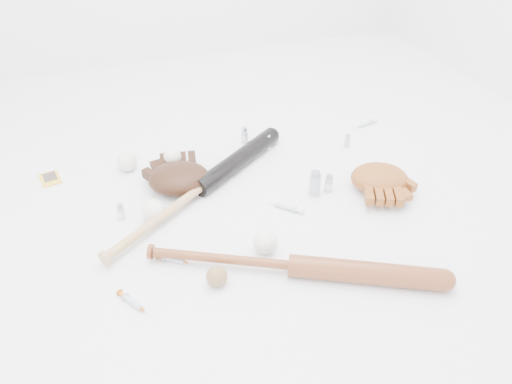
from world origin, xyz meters
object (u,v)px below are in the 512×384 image
object	(u,v)px
bat_wood	(292,265)
bat_dark	(201,187)
glove_dark	(179,178)
pedestal	(174,168)

from	to	relation	value
bat_wood	bat_dark	bearing A→B (deg)	135.78
bat_wood	glove_dark	distance (m)	0.60
bat_dark	glove_dark	bearing A→B (deg)	99.23
bat_dark	glove_dark	size ratio (longest dim) A/B	3.59
bat_dark	bat_wood	xyz separation A→B (m)	(0.16, -0.49, -0.00)
bat_wood	glove_dark	size ratio (longest dim) A/B	3.51
bat_wood	pedestal	world-z (taller)	bat_wood
bat_dark	glove_dark	xyz separation A→B (m)	(-0.07, 0.07, 0.01)
bat_wood	pedestal	xyz separation A→B (m)	(-0.22, 0.67, -0.01)
bat_dark	bat_wood	distance (m)	0.51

